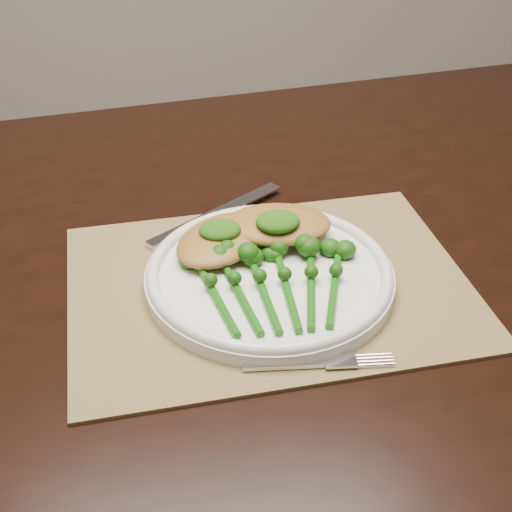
{
  "coord_description": "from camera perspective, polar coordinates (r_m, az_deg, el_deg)",
  "views": [
    {
      "loc": [
        -0.14,
        -0.84,
        1.24
      ],
      "look_at": [
        -0.04,
        -0.18,
        0.78
      ],
      "focal_mm": 50.0,
      "sensor_mm": 36.0,
      "label": 1
    }
  ],
  "objects": [
    {
      "name": "broccolini_bundle",
      "position": [
        0.76,
        1.6,
        -2.92
      ],
      "size": [
        0.15,
        0.17,
        0.04
      ],
      "rotation": [
        0.0,
        0.0,
        -0.02
      ],
      "color": "#12570B",
      "rests_on": "dinner_plate"
    },
    {
      "name": "dinner_plate",
      "position": [
        0.8,
        1.09,
        -1.48
      ],
      "size": [
        0.28,
        0.28,
        0.03
      ],
      "color": "white",
      "rests_on": "placemat"
    },
    {
      "name": "chicken_fillet_right",
      "position": [
        0.85,
        1.7,
        2.57
      ],
      "size": [
        0.14,
        0.1,
        0.03
      ],
      "primitive_type": "ellipsoid",
      "rotation": [
        0.0,
        0.0,
        -0.12
      ],
      "color": "#A67130",
      "rests_on": "dinner_plate"
    },
    {
      "name": "chicken_fillet_left",
      "position": [
        0.83,
        -2.75,
        1.33
      ],
      "size": [
        0.15,
        0.15,
        0.03
      ],
      "primitive_type": "ellipsoid",
      "rotation": [
        0.0,
        0.0,
        0.8
      ],
      "color": "#A67130",
      "rests_on": "dinner_plate"
    },
    {
      "name": "dining_table",
      "position": [
        1.14,
        -2.59,
        -14.64
      ],
      "size": [
        1.71,
        1.1,
        0.75
      ],
      "rotation": [
        0.0,
        0.0,
        0.13
      ],
      "color": "black",
      "rests_on": "ground"
    },
    {
      "name": "knife",
      "position": [
        0.91,
        -4.19,
        2.9
      ],
      "size": [
        0.19,
        0.14,
        0.01
      ],
      "rotation": [
        0.0,
        0.0,
        0.61
      ],
      "color": "silver",
      "rests_on": "placemat"
    },
    {
      "name": "fork",
      "position": [
        0.71,
        5.8,
        -8.44
      ],
      "size": [
        0.15,
        0.03,
        0.0
      ],
      "rotation": [
        0.0,
        0.0,
        -0.08
      ],
      "color": "silver",
      "rests_on": "placemat"
    },
    {
      "name": "placemat",
      "position": [
        0.81,
        1.05,
        -2.3
      ],
      "size": [
        0.47,
        0.36,
        0.0
      ],
      "primitive_type": "cube",
      "rotation": [
        0.0,
        0.0,
        0.06
      ],
      "color": "olive",
      "rests_on": "dining_table"
    },
    {
      "name": "pesto_dollop_left",
      "position": [
        0.82,
        -2.91,
        2.09
      ],
      "size": [
        0.05,
        0.04,
        0.02
      ],
      "primitive_type": "ellipsoid",
      "color": "#174409",
      "rests_on": "chicken_fillet_left"
    },
    {
      "name": "pesto_dollop_right",
      "position": [
        0.82,
        1.75,
        2.78
      ],
      "size": [
        0.05,
        0.04,
        0.02
      ],
      "primitive_type": "ellipsoid",
      "color": "#174409",
      "rests_on": "chicken_fillet_right"
    }
  ]
}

